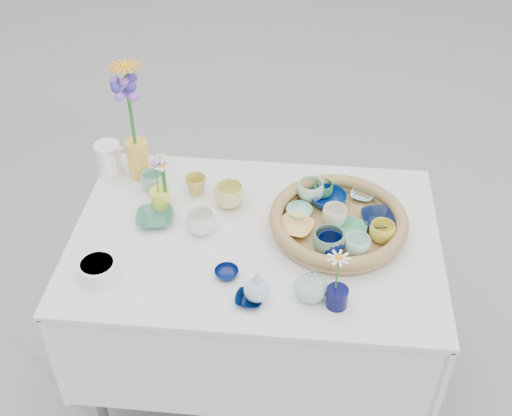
# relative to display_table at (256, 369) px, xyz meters

# --- Properties ---
(ground) EXTENTS (80.00, 80.00, 0.00)m
(ground) POSITION_rel_display_table_xyz_m (0.00, 0.00, 0.00)
(ground) COLOR gray
(display_table) EXTENTS (1.26, 0.86, 0.77)m
(display_table) POSITION_rel_display_table_xyz_m (0.00, 0.00, 0.00)
(display_table) COLOR white
(display_table) RESTS_ON ground
(wicker_tray) EXTENTS (0.47, 0.47, 0.08)m
(wicker_tray) POSITION_rel_display_table_xyz_m (0.28, 0.05, 0.80)
(wicker_tray) COLOR brown
(wicker_tray) RESTS_ON display_table
(tray_ceramic_0) EXTENTS (0.16, 0.16, 0.04)m
(tray_ceramic_0) POSITION_rel_display_table_xyz_m (0.24, 0.17, 0.80)
(tray_ceramic_0) COLOR navy
(tray_ceramic_0) RESTS_ON wicker_tray
(tray_ceramic_1) EXTENTS (0.15, 0.15, 0.03)m
(tray_ceramic_1) POSITION_rel_display_table_xyz_m (0.42, 0.09, 0.80)
(tray_ceramic_1) COLOR #0B1638
(tray_ceramic_1) RESTS_ON wicker_tray
(tray_ceramic_2) EXTENTS (0.11, 0.11, 0.07)m
(tray_ceramic_2) POSITION_rel_display_table_xyz_m (0.42, -0.00, 0.82)
(tray_ceramic_2) COLOR yellow
(tray_ceramic_2) RESTS_ON wicker_tray
(tray_ceramic_3) EXTENTS (0.14, 0.14, 0.03)m
(tray_ceramic_3) POSITION_rel_display_table_xyz_m (0.32, 0.02, 0.80)
(tray_ceramic_3) COLOR #3F9A6A
(tray_ceramic_3) RESTS_ON wicker_tray
(tray_ceramic_4) EXTENTS (0.13, 0.13, 0.08)m
(tray_ceramic_4) POSITION_rel_display_table_xyz_m (0.25, -0.08, 0.82)
(tray_ceramic_4) COLOR slate
(tray_ceramic_4) RESTS_ON wicker_tray
(tray_ceramic_5) EXTENTS (0.11, 0.11, 0.03)m
(tray_ceramic_5) POSITION_rel_display_table_xyz_m (0.14, 0.10, 0.80)
(tray_ceramic_5) COLOR #8BCFBA
(tray_ceramic_5) RESTS_ON wicker_tray
(tray_ceramic_6) EXTENTS (0.12, 0.12, 0.08)m
(tray_ceramic_6) POSITION_rel_display_table_xyz_m (0.18, 0.19, 0.82)
(tray_ceramic_6) COLOR #AEECD1
(tray_ceramic_6) RESTS_ON wicker_tray
(tray_ceramic_7) EXTENTS (0.11, 0.11, 0.07)m
(tray_ceramic_7) POSITION_rel_display_table_xyz_m (0.27, 0.07, 0.82)
(tray_ceramic_7) COLOR white
(tray_ceramic_7) RESTS_ON wicker_tray
(tray_ceramic_8) EXTENTS (0.11, 0.11, 0.02)m
(tray_ceramic_8) POSITION_rel_display_table_xyz_m (0.37, 0.22, 0.79)
(tray_ceramic_8) COLOR #A4DDFF
(tray_ceramic_8) RESTS_ON wicker_tray
(tray_ceramic_9) EXTENTS (0.10, 0.10, 0.07)m
(tray_ceramic_9) POSITION_rel_display_table_xyz_m (0.25, -0.09, 0.82)
(tray_ceramic_9) COLOR #05124E
(tray_ceramic_9) RESTS_ON wicker_tray
(tray_ceramic_10) EXTENTS (0.15, 0.15, 0.03)m
(tray_ceramic_10) POSITION_rel_display_table_xyz_m (0.14, 0.02, 0.80)
(tray_ceramic_10) COLOR #F8C163
(tray_ceramic_10) RESTS_ON wicker_tray
(tray_ceramic_11) EXTENTS (0.09, 0.09, 0.07)m
(tray_ceramic_11) POSITION_rel_display_table_xyz_m (0.34, -0.08, 0.82)
(tray_ceramic_11) COLOR silver
(tray_ceramic_11) RESTS_ON wicker_tray
(tray_ceramic_12) EXTENTS (0.09, 0.09, 0.06)m
(tray_ceramic_12) POSITION_rel_display_table_xyz_m (0.23, 0.21, 0.81)
(tray_ceramic_12) COLOR #2C7037
(tray_ceramic_12) RESTS_ON wicker_tray
(loose_ceramic_0) EXTENTS (0.08, 0.08, 0.07)m
(loose_ceramic_0) POSITION_rel_display_table_xyz_m (-0.24, 0.21, 0.80)
(loose_ceramic_0) COLOR gold
(loose_ceramic_0) RESTS_ON display_table
(loose_ceramic_1) EXTENTS (0.13, 0.13, 0.08)m
(loose_ceramic_1) POSITION_rel_display_table_xyz_m (-0.11, 0.15, 0.81)
(loose_ceramic_1) COLOR #DFDB73
(loose_ceramic_1) RESTS_ON display_table
(loose_ceramic_2) EXTENTS (0.15, 0.15, 0.03)m
(loose_ceramic_2) POSITION_rel_display_table_xyz_m (-0.36, 0.04, 0.78)
(loose_ceramic_2) COLOR #3B765D
(loose_ceramic_2) RESTS_ON display_table
(loose_ceramic_3) EXTENTS (0.13, 0.13, 0.08)m
(loose_ceramic_3) POSITION_rel_display_table_xyz_m (-0.19, 0.00, 0.80)
(loose_ceramic_3) COLOR white
(loose_ceramic_3) RESTS_ON display_table
(loose_ceramic_4) EXTENTS (0.10, 0.10, 0.02)m
(loose_ceramic_4) POSITION_rel_display_table_xyz_m (-0.07, -0.20, 0.78)
(loose_ceramic_4) COLOR #05134C
(loose_ceramic_4) RESTS_ON display_table
(loose_ceramic_5) EXTENTS (0.12, 0.12, 0.07)m
(loose_ceramic_5) POSITION_rel_display_table_xyz_m (-0.40, 0.22, 0.80)
(loose_ceramic_5) COLOR #8FC1AB
(loose_ceramic_5) RESTS_ON display_table
(loose_ceramic_6) EXTENTS (0.09, 0.09, 0.02)m
(loose_ceramic_6) POSITION_rel_display_table_xyz_m (0.01, -0.30, 0.78)
(loose_ceramic_6) COLOR #021134
(loose_ceramic_6) RESTS_ON display_table
(fluted_bowl) EXTENTS (0.15, 0.15, 0.06)m
(fluted_bowl) POSITION_rel_display_table_xyz_m (-0.48, -0.25, 0.80)
(fluted_bowl) COLOR white
(fluted_bowl) RESTS_ON display_table
(bud_vase_paleblue) EXTENTS (0.11, 0.11, 0.12)m
(bud_vase_paleblue) POSITION_rel_display_table_xyz_m (0.03, -0.29, 0.83)
(bud_vase_paleblue) COLOR #AACAE2
(bud_vase_paleblue) RESTS_ON display_table
(bud_vase_seafoam) EXTENTS (0.11, 0.11, 0.11)m
(bud_vase_seafoam) POSITION_rel_display_table_xyz_m (0.20, -0.26, 0.82)
(bud_vase_seafoam) COLOR #96C2B3
(bud_vase_seafoam) RESTS_ON display_table
(bud_vase_cobalt) EXTENTS (0.08, 0.08, 0.07)m
(bud_vase_cobalt) POSITION_rel_display_table_xyz_m (0.28, -0.29, 0.80)
(bud_vase_cobalt) COLOR #07093D
(bud_vase_cobalt) RESTS_ON display_table
(single_daisy) EXTENTS (0.10, 0.10, 0.14)m
(single_daisy) POSITION_rel_display_table_xyz_m (0.27, -0.28, 0.89)
(single_daisy) COLOR white
(single_daisy) RESTS_ON bud_vase_cobalt
(tall_vase_yellow) EXTENTS (0.10, 0.10, 0.15)m
(tall_vase_yellow) POSITION_rel_display_table_xyz_m (-0.47, 0.30, 0.84)
(tall_vase_yellow) COLOR yellow
(tall_vase_yellow) RESTS_ON display_table
(gerbera) EXTENTS (0.14, 0.14, 0.33)m
(gerbera) POSITION_rel_display_table_xyz_m (-0.47, 0.29, 1.07)
(gerbera) COLOR orange
(gerbera) RESTS_ON tall_vase_yellow
(hydrangea) EXTENTS (0.10, 0.10, 0.31)m
(hydrangea) POSITION_rel_display_table_xyz_m (-0.48, 0.28, 1.03)
(hydrangea) COLOR #3A2FA8
(hydrangea) RESTS_ON tall_vase_yellow
(white_pitcher) EXTENTS (0.16, 0.14, 0.13)m
(white_pitcher) POSITION_rel_display_table_xyz_m (-0.59, 0.30, 0.83)
(white_pitcher) COLOR white
(white_pitcher) RESTS_ON display_table
(daisy_cup) EXTENTS (0.08, 0.08, 0.08)m
(daisy_cup) POSITION_rel_display_table_xyz_m (-0.35, 0.12, 0.80)
(daisy_cup) COLOR #EDF13F
(daisy_cup) RESTS_ON display_table
(daisy_posy) EXTENTS (0.10, 0.10, 0.16)m
(daisy_posy) POSITION_rel_display_table_xyz_m (-0.34, 0.13, 0.92)
(daisy_posy) COLOR white
(daisy_posy) RESTS_ON daisy_cup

